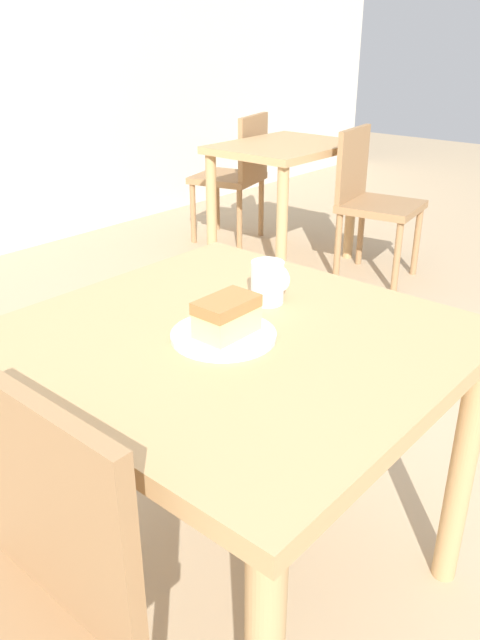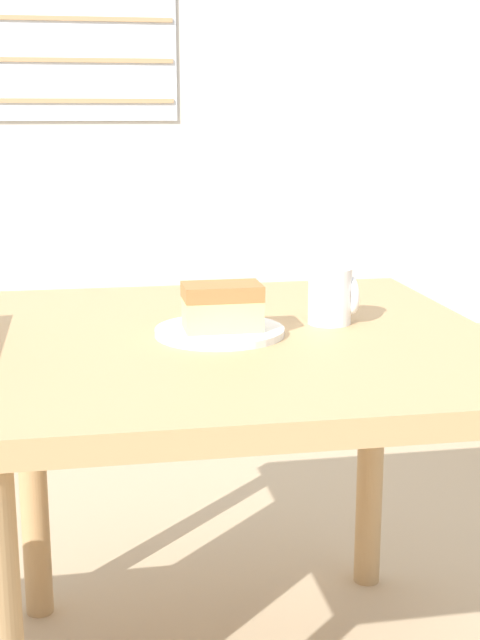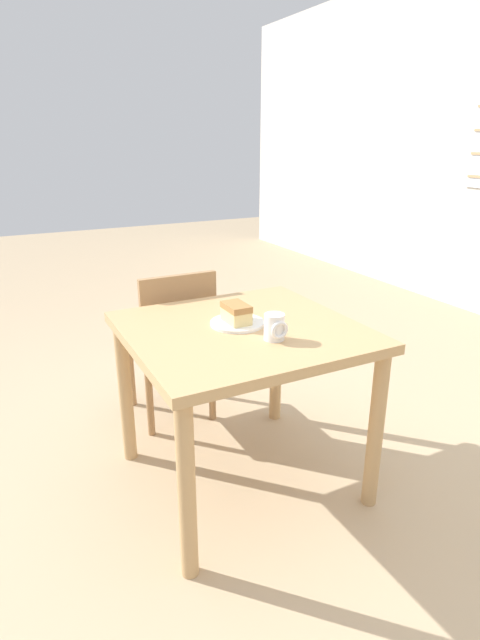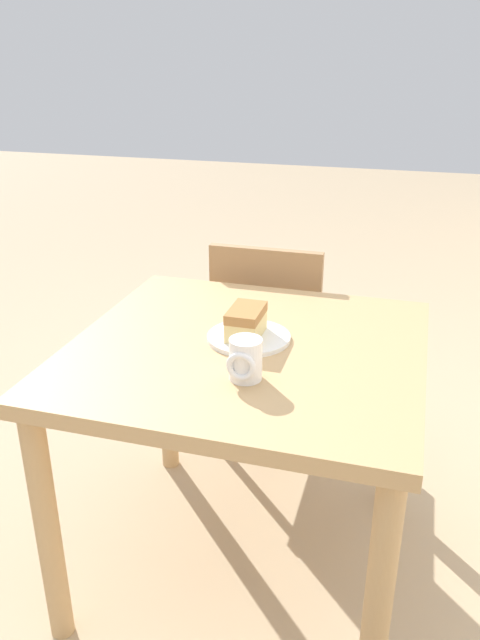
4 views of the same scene
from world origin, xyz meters
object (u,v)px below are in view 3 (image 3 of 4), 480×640
Objects in this scene: dining_table_near at (242,352)px; plate at (237,323)px; coffee_mug at (275,327)px; cake_slice at (236,313)px; chair_near_window at (172,339)px.

plate is (-0.03, -0.00, 0.11)m from dining_table_near.
coffee_mug is (0.17, 0.05, 0.16)m from dining_table_near.
plate is at bearing -166.74° from coffee_mug.
coffee_mug reaches higher than cake_slice.
chair_near_window is 0.86m from coffee_mug.
chair_near_window is 0.67m from cake_slice.
chair_near_window reaches higher than cake_slice.
dining_table_near is 9.01× the size of coffee_mug.
plate is (0.59, 0.07, 0.27)m from chair_near_window.
plate is 1.68× the size of cake_slice.
cake_slice is (0.00, -0.01, 0.04)m from plate.
coffee_mug reaches higher than plate.
chair_near_window is 6.34× the size of cake_slice.
plate is 0.04m from cake_slice.
coffee_mug is at bearing 15.18° from cake_slice.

